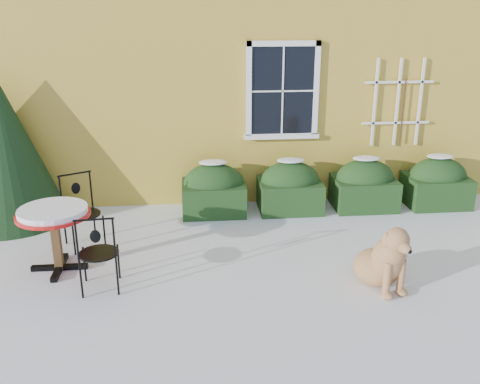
{
  "coord_description": "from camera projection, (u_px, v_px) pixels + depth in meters",
  "views": [
    {
      "loc": [
        -0.65,
        -5.92,
        3.36
      ],
      "look_at": [
        0.0,
        1.0,
        0.9
      ],
      "focal_mm": 40.0,
      "sensor_mm": 36.0,
      "label": 1
    }
  ],
  "objects": [
    {
      "name": "ground",
      "position": [
        247.0,
        285.0,
        6.74
      ],
      "size": [
        80.0,
        80.0,
        0.0
      ],
      "primitive_type": "plane",
      "color": "white",
      "rests_on": "ground"
    },
    {
      "name": "dog",
      "position": [
        384.0,
        261.0,
        6.59
      ],
      "size": [
        0.72,
        1.0,
        0.9
      ],
      "rotation": [
        0.0,
        0.0,
        0.29
      ],
      "color": "tan",
      "rests_on": "ground"
    },
    {
      "name": "bistro_table",
      "position": [
        54.0,
        219.0,
        6.9
      ],
      "size": [
        0.95,
        0.95,
        0.88
      ],
      "rotation": [
        0.0,
        0.0,
        0.05
      ],
      "color": "black",
      "rests_on": "ground"
    },
    {
      "name": "evergreen_shrub",
      "position": [
        5.0,
        161.0,
        8.58
      ],
      "size": [
        2.0,
        2.0,
        2.42
      ],
      "rotation": [
        0.0,
        0.0,
        0.19
      ],
      "color": "black",
      "rests_on": "ground"
    },
    {
      "name": "hedge_row",
      "position": [
        327.0,
        186.0,
        9.14
      ],
      "size": [
        4.95,
        0.8,
        0.91
      ],
      "color": "black",
      "rests_on": "ground"
    },
    {
      "name": "house",
      "position": [
        215.0,
        10.0,
        12.23
      ],
      "size": [
        12.4,
        8.4,
        6.4
      ],
      "color": "gold",
      "rests_on": "ground"
    },
    {
      "name": "patio_chair_far",
      "position": [
        82.0,
        211.0,
        7.71
      ],
      "size": [
        0.63,
        0.63,
        1.06
      ],
      "rotation": [
        0.0,
        0.0,
        0.48
      ],
      "color": "black",
      "rests_on": "ground"
    },
    {
      "name": "patio_chair_near",
      "position": [
        98.0,
        252.0,
        6.48
      ],
      "size": [
        0.49,
        0.49,
        1.02
      ],
      "rotation": [
        0.0,
        0.0,
        3.23
      ],
      "color": "black",
      "rests_on": "ground"
    }
  ]
}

